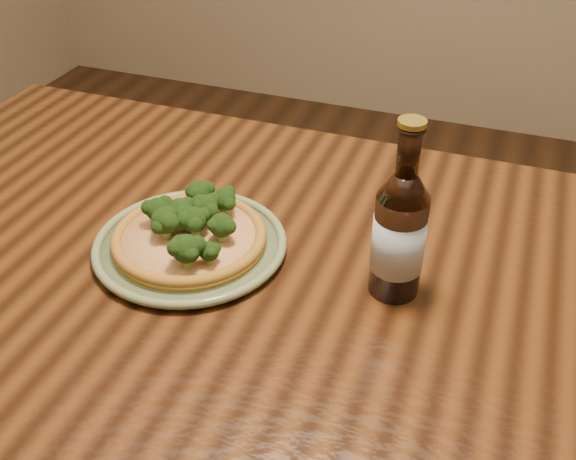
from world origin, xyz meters
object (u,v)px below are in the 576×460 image
(table, at_px, (295,324))
(plate, at_px, (190,245))
(beer_bottle, at_px, (399,233))
(pizza, at_px, (190,233))

(table, distance_m, plate, 0.20)
(beer_bottle, bearing_deg, pizza, 162.22)
(plate, height_order, beer_bottle, beer_bottle)
(pizza, xyz_separation_m, beer_bottle, (0.31, 0.01, 0.07))
(plate, relative_size, beer_bottle, 1.12)
(beer_bottle, bearing_deg, plate, 162.54)
(table, height_order, beer_bottle, beer_bottle)
(pizza, bearing_deg, plate, -115.13)
(table, relative_size, beer_bottle, 6.07)
(table, distance_m, beer_bottle, 0.24)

